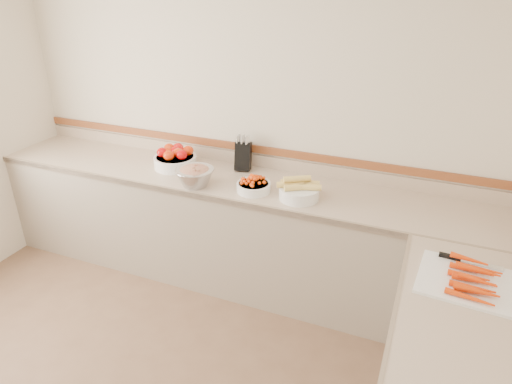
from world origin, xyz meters
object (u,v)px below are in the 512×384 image
at_px(tomato_bowl, 175,158).
at_px(cutting_board, 473,281).
at_px(knife_block, 243,155).
at_px(cherry_tomato_bowl, 254,185).
at_px(rhubarb_bowl, 195,175).
at_px(corn_bowl, 299,190).

bearing_deg(tomato_bowl, cutting_board, -19.20).
xyz_separation_m(knife_block, cutting_board, (1.68, -0.93, -0.10)).
height_order(knife_block, cherry_tomato_bowl, knife_block).
distance_m(tomato_bowl, rhubarb_bowl, 0.42).
xyz_separation_m(cherry_tomato_bowl, cutting_board, (1.45, -0.59, -0.03)).
distance_m(knife_block, tomato_bowl, 0.56).
height_order(cherry_tomato_bowl, cutting_board, cherry_tomato_bowl).
bearing_deg(corn_bowl, cherry_tomato_bowl, -177.75).
bearing_deg(cherry_tomato_bowl, tomato_bowl, 166.65).
bearing_deg(knife_block, corn_bowl, -30.02).
relative_size(cherry_tomato_bowl, corn_bowl, 0.79).
relative_size(corn_bowl, rhubarb_bowl, 1.09).
height_order(tomato_bowl, cherry_tomato_bowl, tomato_bowl).
relative_size(tomato_bowl, cutting_board, 0.62).
height_order(knife_block, cutting_board, knife_block).
bearing_deg(rhubarb_bowl, cherry_tomato_bowl, 10.17).
distance_m(tomato_bowl, cutting_board, 2.34).
xyz_separation_m(corn_bowl, cutting_board, (1.11, -0.60, -0.04)).
distance_m(cherry_tomato_bowl, rhubarb_bowl, 0.44).
bearing_deg(knife_block, cutting_board, -29.01).
xyz_separation_m(cherry_tomato_bowl, corn_bowl, (0.34, 0.01, 0.01)).
xyz_separation_m(knife_block, rhubarb_bowl, (-0.20, -0.42, -0.04)).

